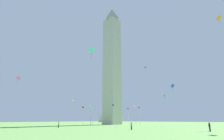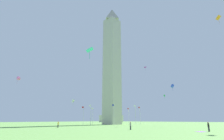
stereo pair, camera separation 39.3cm
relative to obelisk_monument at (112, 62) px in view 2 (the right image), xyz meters
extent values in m
plane|color=#609347|center=(0.00, 0.00, -30.27)|extent=(260.00, 260.00, 0.00)
cube|color=#B7B2A8|center=(0.00, 0.00, -3.63)|extent=(6.66, 6.66, 53.27)
pyramid|color=#A5A097|center=(0.00, 0.00, 26.64)|extent=(6.66, 6.66, 7.26)
cylinder|color=silver|center=(13.13, 0.00, -26.20)|extent=(0.14, 0.14, 8.13)
cube|color=white|center=(13.68, 0.00, -22.59)|extent=(1.00, 0.03, 0.64)
cylinder|color=silver|center=(9.29, 9.29, -26.20)|extent=(0.14, 0.14, 8.13)
cube|color=#1E2D99|center=(9.84, 9.29, -22.59)|extent=(1.00, 0.03, 0.64)
cylinder|color=silver|center=(0.00, 13.13, -26.20)|extent=(0.14, 0.14, 8.13)
cube|color=white|center=(0.55, 13.13, -22.59)|extent=(1.00, 0.03, 0.64)
cylinder|color=silver|center=(-9.29, 9.29, -26.20)|extent=(0.14, 0.14, 8.13)
cube|color=red|center=(-8.74, 9.29, -22.59)|extent=(1.00, 0.03, 0.64)
cylinder|color=silver|center=(-13.13, 0.00, -26.20)|extent=(0.14, 0.14, 8.13)
cube|color=red|center=(-12.58, 0.00, -22.59)|extent=(1.00, 0.03, 0.64)
cylinder|color=silver|center=(-9.29, -9.29, -26.20)|extent=(0.14, 0.14, 8.13)
cube|color=#1E2D99|center=(-8.74, -9.29, -22.59)|extent=(1.00, 0.03, 0.64)
cylinder|color=silver|center=(0.00, -13.13, -26.20)|extent=(0.14, 0.14, 8.13)
cube|color=white|center=(0.55, -13.13, -22.59)|extent=(1.00, 0.03, 0.64)
cylinder|color=silver|center=(9.29, -9.29, -26.20)|extent=(0.14, 0.14, 8.13)
cube|color=red|center=(9.84, -9.29, -22.59)|extent=(1.00, 0.03, 0.64)
cylinder|color=#2D2D38|center=(25.51, 46.67, -29.87)|extent=(0.29, 0.29, 0.80)
cylinder|color=black|center=(25.51, 46.67, -29.14)|extent=(0.32, 0.32, 0.66)
sphere|color=#936B4C|center=(25.51, 46.67, -28.69)|extent=(0.24, 0.24, 0.24)
cylinder|color=#2D2D38|center=(34.95, 11.11, -29.87)|extent=(0.29, 0.29, 0.80)
cylinder|color=yellow|center=(34.95, 11.11, -29.15)|extent=(0.32, 0.32, 0.64)
sphere|color=#936B4C|center=(34.95, 11.11, -28.71)|extent=(0.24, 0.24, 0.24)
cylinder|color=#2D2D38|center=(30.33, 32.30, -29.87)|extent=(0.29, 0.29, 0.80)
cylinder|color=gray|center=(30.33, 32.30, -29.16)|extent=(0.32, 0.32, 0.62)
sphere|color=#936B4C|center=(30.33, 32.30, -28.73)|extent=(0.24, 0.24, 0.24)
cube|color=blue|center=(0.46, 30.14, -16.17)|extent=(1.42, 0.95, 1.41)
cylinder|color=#233C9D|center=(0.46, 30.14, -17.27)|extent=(0.04, 0.04, 1.66)
cube|color=#33C6D1|center=(48.19, 38.64, -18.81)|extent=(1.31, 1.29, 0.48)
cylinder|color=teal|center=(48.19, 38.64, -19.60)|extent=(0.04, 0.04, 1.18)
cube|color=green|center=(-0.59, 26.23, -19.30)|extent=(0.68, 0.72, 0.81)
cylinder|color=#208035|center=(-0.59, 26.23, -19.95)|extent=(0.04, 0.04, 0.97)
cube|color=orange|center=(10.64, 49.40, -0.53)|extent=(1.64, 1.47, 0.86)
cylinder|color=#A75C15|center=(10.64, 49.40, -1.62)|extent=(0.04, 0.04, 1.63)
cube|color=purple|center=(3.54, 20.95, -7.85)|extent=(1.24, 1.23, 0.31)
cylinder|color=#67278E|center=(3.54, 20.95, -8.59)|extent=(0.04, 0.04, 1.12)
cube|color=white|center=(20.69, -2.24, -20.94)|extent=(0.68, 1.22, 1.31)
cylinder|color=#A7A7A7|center=(20.69, -2.24, -21.97)|extent=(0.04, 0.04, 1.54)
cone|color=pink|center=(37.54, -15.77, -12.78)|extent=(2.43, 2.34, 1.97)
cylinder|color=#A44A79|center=(37.54, -15.77, -14.00)|extent=(0.04, 0.04, 1.84)
cube|color=beige|center=(-67.62, -60.75, -27.10)|extent=(20.25, 13.12, 6.33)
cube|color=purple|center=(27.11, 45.71, -30.26)|extent=(2.26, 2.12, 0.01)
camera|label=1|loc=(63.50, 55.83, -28.16)|focal=28.39mm
camera|label=2|loc=(63.24, 56.12, -28.16)|focal=28.39mm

